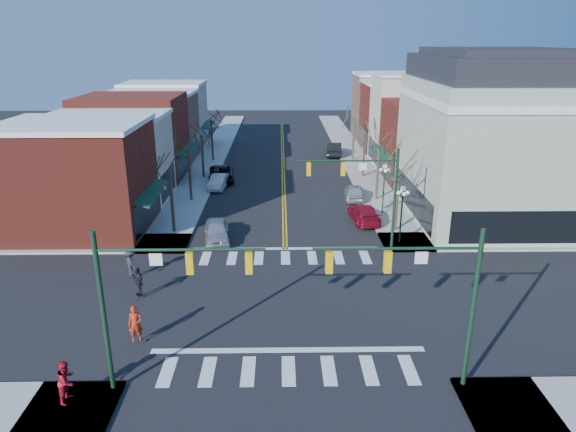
{
  "coord_description": "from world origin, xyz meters",
  "views": [
    {
      "loc": [
        -0.32,
        -25.51,
        14.08
      ],
      "look_at": [
        0.18,
        6.74,
        2.8
      ],
      "focal_mm": 32.0,
      "sensor_mm": 36.0,
      "label": 1
    }
  ],
  "objects_px": {
    "car_right_far": "(334,149)",
    "car_right_near": "(364,213)",
    "pedestrian_red_a": "(136,324)",
    "car_left_near": "(217,231)",
    "lamppost_midblock": "(384,180)",
    "car_right_mid": "(354,192)",
    "car_left_far": "(221,174)",
    "pedestrian_dark_b": "(131,263)",
    "pedestrian_dark_a": "(138,281)",
    "victorian_corner": "(493,136)",
    "lamppost_corner": "(402,205)",
    "car_left_mid": "(218,182)",
    "pedestrian_red_b": "(67,381)"
  },
  "relations": [
    {
      "from": "victorian_corner",
      "to": "car_left_far",
      "type": "height_order",
      "value": "victorian_corner"
    },
    {
      "from": "lamppost_corner",
      "to": "pedestrian_dark_b",
      "type": "height_order",
      "value": "lamppost_corner"
    },
    {
      "from": "victorian_corner",
      "to": "car_left_near",
      "type": "height_order",
      "value": "victorian_corner"
    },
    {
      "from": "car_right_far",
      "to": "pedestrian_dark_b",
      "type": "bearing_deg",
      "value": 69.99
    },
    {
      "from": "car_left_far",
      "to": "car_right_mid",
      "type": "distance_m",
      "value": 14.41
    },
    {
      "from": "lamppost_midblock",
      "to": "car_left_near",
      "type": "bearing_deg",
      "value": -156.88
    },
    {
      "from": "pedestrian_red_a",
      "to": "pedestrian_dark_b",
      "type": "distance_m",
      "value": 7.54
    },
    {
      "from": "lamppost_corner",
      "to": "car_right_far",
      "type": "distance_m",
      "value": 29.28
    },
    {
      "from": "car_left_near",
      "to": "pedestrian_red_b",
      "type": "relative_size",
      "value": 2.4
    },
    {
      "from": "car_right_near",
      "to": "lamppost_midblock",
      "type": "bearing_deg",
      "value": -140.93
    },
    {
      "from": "victorian_corner",
      "to": "pedestrian_dark_a",
      "type": "height_order",
      "value": "victorian_corner"
    },
    {
      "from": "victorian_corner",
      "to": "car_left_mid",
      "type": "bearing_deg",
      "value": 159.4
    },
    {
      "from": "car_right_far",
      "to": "pedestrian_red_b",
      "type": "relative_size",
      "value": 2.8
    },
    {
      "from": "lamppost_corner",
      "to": "car_right_far",
      "type": "relative_size",
      "value": 0.85
    },
    {
      "from": "car_right_near",
      "to": "car_right_far",
      "type": "bearing_deg",
      "value": -94.38
    },
    {
      "from": "lamppost_midblock",
      "to": "car_right_mid",
      "type": "height_order",
      "value": "lamppost_midblock"
    },
    {
      "from": "car_right_mid",
      "to": "pedestrian_dark_a",
      "type": "xyz_separation_m",
      "value": [
        -14.79,
        -18.44,
        0.29
      ]
    },
    {
      "from": "car_left_far",
      "to": "car_right_near",
      "type": "xyz_separation_m",
      "value": [
        12.8,
        -12.52,
        -0.05
      ]
    },
    {
      "from": "car_right_far",
      "to": "pedestrian_red_a",
      "type": "height_order",
      "value": "pedestrian_red_a"
    },
    {
      "from": "lamppost_midblock",
      "to": "car_left_mid",
      "type": "distance_m",
      "value": 16.86
    },
    {
      "from": "car_left_mid",
      "to": "car_right_far",
      "type": "relative_size",
      "value": 0.8
    },
    {
      "from": "car_left_far",
      "to": "pedestrian_red_b",
      "type": "bearing_deg",
      "value": -100.3
    },
    {
      "from": "car_left_far",
      "to": "pedestrian_red_a",
      "type": "bearing_deg",
      "value": -97.77
    },
    {
      "from": "lamppost_corner",
      "to": "car_right_near",
      "type": "height_order",
      "value": "lamppost_corner"
    },
    {
      "from": "victorian_corner",
      "to": "car_right_far",
      "type": "distance_m",
      "value": 25.91
    },
    {
      "from": "lamppost_corner",
      "to": "car_left_near",
      "type": "bearing_deg",
      "value": 176.19
    },
    {
      "from": "pedestrian_red_b",
      "to": "pedestrian_dark_a",
      "type": "bearing_deg",
      "value": 3.06
    },
    {
      "from": "victorian_corner",
      "to": "car_right_mid",
      "type": "relative_size",
      "value": 3.35
    },
    {
      "from": "pedestrian_red_a",
      "to": "pedestrian_dark_a",
      "type": "relative_size",
      "value": 1.08
    },
    {
      "from": "car_left_near",
      "to": "pedestrian_dark_b",
      "type": "height_order",
      "value": "pedestrian_dark_b"
    },
    {
      "from": "car_left_far",
      "to": "car_right_far",
      "type": "bearing_deg",
      "value": 36.7
    },
    {
      "from": "car_right_near",
      "to": "lamppost_corner",
      "type": "bearing_deg",
      "value": 106.2
    },
    {
      "from": "car_right_far",
      "to": "pedestrian_red_b",
      "type": "distance_m",
      "value": 48.32
    },
    {
      "from": "car_right_far",
      "to": "car_right_near",
      "type": "bearing_deg",
      "value": 94.81
    },
    {
      "from": "car_left_far",
      "to": "car_left_mid",
      "type": "bearing_deg",
      "value": -96.04
    },
    {
      "from": "car_left_mid",
      "to": "pedestrian_dark_b",
      "type": "bearing_deg",
      "value": -91.94
    },
    {
      "from": "car_left_far",
      "to": "car_right_far",
      "type": "distance_m",
      "value": 17.43
    },
    {
      "from": "pedestrian_dark_a",
      "to": "pedestrian_red_b",
      "type": "bearing_deg",
      "value": -45.15
    },
    {
      "from": "car_left_near",
      "to": "pedestrian_dark_a",
      "type": "height_order",
      "value": "pedestrian_dark_a"
    },
    {
      "from": "pedestrian_red_a",
      "to": "car_right_mid",
      "type": "bearing_deg",
      "value": 46.63
    },
    {
      "from": "car_left_near",
      "to": "pedestrian_dark_a",
      "type": "relative_size",
      "value": 2.51
    },
    {
      "from": "pedestrian_red_a",
      "to": "car_left_near",
      "type": "bearing_deg",
      "value": 67.35
    },
    {
      "from": "car_left_near",
      "to": "pedestrian_red_a",
      "type": "bearing_deg",
      "value": -107.6
    },
    {
      "from": "car_left_mid",
      "to": "victorian_corner",
      "type": "bearing_deg",
      "value": -13.67
    },
    {
      "from": "car_left_mid",
      "to": "pedestrian_dark_a",
      "type": "bearing_deg",
      "value": -88.16
    },
    {
      "from": "lamppost_midblock",
      "to": "car_right_far",
      "type": "xyz_separation_m",
      "value": [
        -1.8,
        22.64,
        -2.12
      ]
    },
    {
      "from": "pedestrian_dark_b",
      "to": "pedestrian_dark_a",
      "type": "bearing_deg",
      "value": 165.44
    },
    {
      "from": "car_right_mid",
      "to": "pedestrian_red_b",
      "type": "bearing_deg",
      "value": 65.79
    },
    {
      "from": "pedestrian_red_b",
      "to": "victorian_corner",
      "type": "bearing_deg",
      "value": -41.76
    },
    {
      "from": "pedestrian_red_b",
      "to": "pedestrian_dark_a",
      "type": "distance_m",
      "value": 8.95
    }
  ]
}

